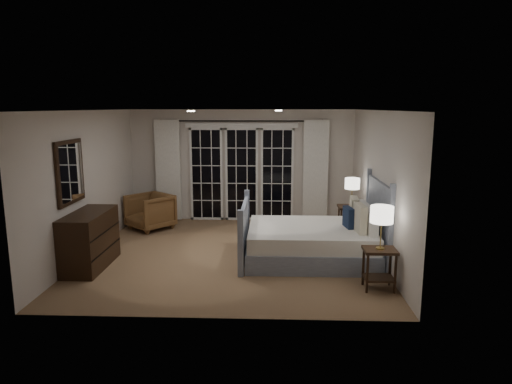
{
  "coord_description": "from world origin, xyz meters",
  "views": [
    {
      "loc": [
        0.72,
        -7.7,
        2.56
      ],
      "look_at": [
        0.41,
        0.34,
        1.05
      ],
      "focal_mm": 32.0,
      "sensor_mm": 36.0,
      "label": 1
    }
  ],
  "objects_px": {
    "nightstand_right": "(351,217)",
    "lamp_left": "(382,215)",
    "bed": "(314,240)",
    "nightstand_left": "(379,263)",
    "armchair": "(150,212)",
    "dresser": "(90,240)",
    "lamp_right": "(352,184)"
  },
  "relations": [
    {
      "from": "bed",
      "to": "dresser",
      "type": "bearing_deg",
      "value": -172.11
    },
    {
      "from": "nightstand_right",
      "to": "lamp_left",
      "type": "relative_size",
      "value": 1.07
    },
    {
      "from": "nightstand_right",
      "to": "lamp_right",
      "type": "relative_size",
      "value": 1.2
    },
    {
      "from": "bed",
      "to": "nightstand_left",
      "type": "xyz_separation_m",
      "value": [
        0.81,
        -1.26,
        0.05
      ]
    },
    {
      "from": "bed",
      "to": "dresser",
      "type": "distance_m",
      "value": 3.68
    },
    {
      "from": "dresser",
      "to": "nightstand_left",
      "type": "bearing_deg",
      "value": -9.57
    },
    {
      "from": "lamp_left",
      "to": "dresser",
      "type": "relative_size",
      "value": 0.48
    },
    {
      "from": "bed",
      "to": "nightstand_right",
      "type": "height_order",
      "value": "bed"
    },
    {
      "from": "bed",
      "to": "lamp_right",
      "type": "height_order",
      "value": "bed"
    },
    {
      "from": "nightstand_right",
      "to": "armchair",
      "type": "bearing_deg",
      "value": 171.68
    },
    {
      "from": "nightstand_right",
      "to": "lamp_right",
      "type": "bearing_deg",
      "value": 14.04
    },
    {
      "from": "lamp_right",
      "to": "nightstand_left",
      "type": "bearing_deg",
      "value": -90.3
    },
    {
      "from": "lamp_left",
      "to": "bed",
      "type": "bearing_deg",
      "value": 122.75
    },
    {
      "from": "nightstand_left",
      "to": "nightstand_right",
      "type": "bearing_deg",
      "value": 89.7
    },
    {
      "from": "nightstand_right",
      "to": "dresser",
      "type": "relative_size",
      "value": 0.52
    },
    {
      "from": "lamp_left",
      "to": "lamp_right",
      "type": "relative_size",
      "value": 1.12
    },
    {
      "from": "lamp_right",
      "to": "dresser",
      "type": "relative_size",
      "value": 0.43
    },
    {
      "from": "nightstand_left",
      "to": "armchair",
      "type": "height_order",
      "value": "armchair"
    },
    {
      "from": "nightstand_left",
      "to": "lamp_left",
      "type": "height_order",
      "value": "lamp_left"
    },
    {
      "from": "bed",
      "to": "dresser",
      "type": "relative_size",
      "value": 1.81
    },
    {
      "from": "nightstand_right",
      "to": "dresser",
      "type": "distance_m",
      "value": 4.79
    },
    {
      "from": "nightstand_left",
      "to": "armchair",
      "type": "relative_size",
      "value": 0.72
    },
    {
      "from": "nightstand_left",
      "to": "lamp_right",
      "type": "xyz_separation_m",
      "value": [
        0.01,
        2.5,
        0.71
      ]
    },
    {
      "from": "bed",
      "to": "nightstand_left",
      "type": "bearing_deg",
      "value": -57.25
    },
    {
      "from": "lamp_right",
      "to": "armchair",
      "type": "height_order",
      "value": "lamp_right"
    },
    {
      "from": "dresser",
      "to": "bed",
      "type": "bearing_deg",
      "value": 7.89
    },
    {
      "from": "nightstand_right",
      "to": "lamp_left",
      "type": "distance_m",
      "value": 2.58
    },
    {
      "from": "nightstand_left",
      "to": "dresser",
      "type": "distance_m",
      "value": 4.51
    },
    {
      "from": "lamp_left",
      "to": "nightstand_left",
      "type": "bearing_deg",
      "value": 0.0
    },
    {
      "from": "lamp_left",
      "to": "armchair",
      "type": "height_order",
      "value": "lamp_left"
    },
    {
      "from": "nightstand_left",
      "to": "armchair",
      "type": "bearing_deg",
      "value": 142.99
    },
    {
      "from": "lamp_right",
      "to": "dresser",
      "type": "height_order",
      "value": "lamp_right"
    }
  ]
}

